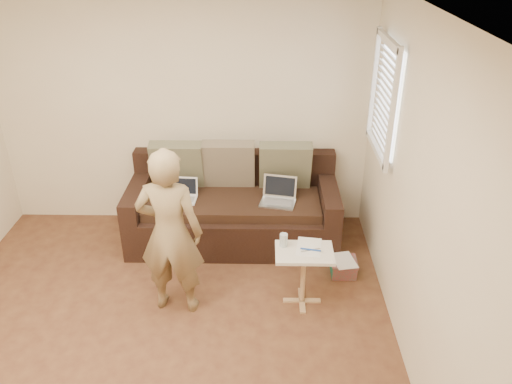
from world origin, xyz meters
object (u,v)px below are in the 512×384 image
at_px(sofa, 233,205).
at_px(laptop_white, 182,200).
at_px(person, 170,233).
at_px(striped_box, 343,267).
at_px(side_table, 303,277).
at_px(drinking_glass, 284,240).
at_px(laptop_silver, 278,204).

xyz_separation_m(sofa, laptop_white, (-0.52, -0.09, 0.10)).
relative_size(person, striped_box, 6.04).
relative_size(sofa, side_table, 3.95).
relative_size(laptop_white, striped_box, 1.15).
relative_size(laptop_white, side_table, 0.53).
height_order(laptop_white, drinking_glass, drinking_glass).
xyz_separation_m(person, drinking_glass, (0.96, 0.15, -0.16)).
relative_size(laptop_silver, drinking_glass, 2.93).
distance_m(laptop_silver, laptop_white, 0.99).
bearing_deg(striped_box, side_table, -135.30).
bearing_deg(laptop_silver, sofa, 175.74).
bearing_deg(striped_box, laptop_silver, 143.19).
relative_size(laptop_white, drinking_glass, 2.46).
bearing_deg(sofa, drinking_glass, -62.47).
distance_m(sofa, laptop_silver, 0.50).
height_order(laptop_white, striped_box, laptop_white).
relative_size(sofa, laptop_silver, 6.26).
bearing_deg(laptop_silver, side_table, -64.92).
relative_size(person, side_table, 2.79).
bearing_deg(drinking_glass, sofa, 117.53).
height_order(sofa, side_table, sofa).
relative_size(sofa, drinking_glass, 18.33).
distance_m(laptop_silver, drinking_glass, 0.84).
distance_m(sofa, person, 1.26).
xyz_separation_m(laptop_silver, person, (-0.93, -0.98, 0.26)).
xyz_separation_m(laptop_white, side_table, (1.21, -0.96, -0.24)).
height_order(sofa, striped_box, sofa).
bearing_deg(sofa, laptop_silver, -16.05).
distance_m(side_table, striped_box, 0.64).
height_order(drinking_glass, striped_box, drinking_glass).
relative_size(laptop_silver, laptop_white, 1.19).
bearing_deg(side_table, person, -176.54).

